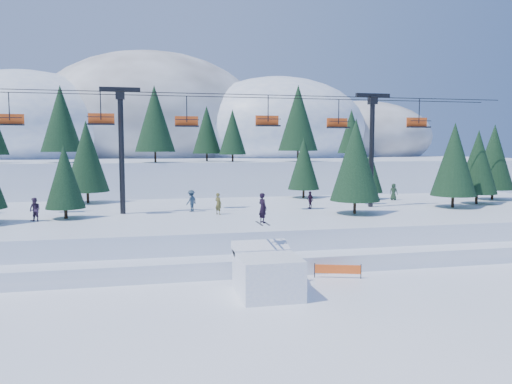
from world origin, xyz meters
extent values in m
plane|color=white|center=(0.00, 0.00, 0.00)|extent=(160.00, 160.00, 0.00)
cube|color=white|center=(0.00, 18.00, 1.25)|extent=(70.00, 22.00, 2.50)
cube|color=white|center=(0.00, 8.00, 0.55)|extent=(70.00, 6.00, 1.10)
cube|color=white|center=(0.00, 68.00, 3.00)|extent=(110.00, 60.00, 6.00)
ellipsoid|color=white|center=(-28.00, 72.00, 11.45)|extent=(36.00, 32.40, 19.80)
ellipsoid|color=#605B59|center=(-6.00, 78.00, 13.26)|extent=(44.00, 39.60, 26.40)
ellipsoid|color=white|center=(18.00, 70.00, 11.42)|extent=(34.00, 30.60, 19.72)
ellipsoid|color=#605B59|center=(38.00, 76.00, 10.12)|extent=(30.00, 27.00, 15.00)
cylinder|color=black|center=(-5.91, 40.26, 6.68)|extent=(0.26, 0.26, 1.35)
cone|color=#1D4024|center=(-5.91, 40.26, 11.51)|extent=(5.03, 5.03, 8.31)
cylinder|color=black|center=(4.17, 41.28, 6.48)|extent=(0.26, 0.26, 0.97)
cone|color=#1D4024|center=(4.17, 41.28, 9.93)|extent=(3.59, 3.59, 5.93)
cylinder|color=black|center=(13.09, 40.91, 6.72)|extent=(0.26, 0.26, 1.44)
cone|color=#1D4024|center=(13.09, 40.91, 11.86)|extent=(5.35, 5.35, 8.85)
cylinder|color=black|center=(-17.33, 42.24, 6.67)|extent=(0.26, 0.26, 1.35)
cone|color=#1D4024|center=(-17.33, 42.24, 11.49)|extent=(5.00, 5.00, 8.28)
cylinder|color=black|center=(22.35, 44.56, 6.52)|extent=(0.26, 0.26, 1.04)
cone|color=#1D4024|center=(22.35, 44.56, 10.24)|extent=(3.87, 3.87, 6.40)
cylinder|color=black|center=(1.13, 44.50, 6.53)|extent=(0.26, 0.26, 1.06)
cone|color=#1D4024|center=(1.13, 44.50, 10.30)|extent=(3.92, 3.92, 6.49)
cube|color=white|center=(-0.74, 1.60, 1.08)|extent=(3.21, 3.96, 2.17)
cube|color=white|center=(-0.74, 3.29, 2.22)|extent=(3.21, 1.39, 0.77)
imported|color=black|center=(-0.64, 3.20, 4.55)|extent=(0.62, 0.74, 1.72)
cube|color=black|center=(-0.84, 3.20, 3.67)|extent=(0.11, 1.65, 0.03)
cube|color=black|center=(-0.44, 3.20, 3.67)|extent=(0.11, 1.65, 0.03)
cylinder|color=black|center=(-9.00, 18.00, 7.50)|extent=(0.44, 0.44, 10.00)
cube|color=black|center=(-9.00, 18.00, 12.60)|extent=(3.20, 0.35, 0.35)
cube|color=black|center=(-9.00, 18.00, 12.15)|extent=(0.70, 0.70, 0.70)
cylinder|color=black|center=(13.00, 18.00, 7.50)|extent=(0.44, 0.44, 10.00)
cube|color=black|center=(13.00, 18.00, 12.60)|extent=(3.20, 0.35, 0.35)
cube|color=black|center=(13.00, 18.00, 12.15)|extent=(0.70, 0.70, 0.70)
cylinder|color=black|center=(2.00, 16.80, 12.30)|extent=(46.00, 0.06, 0.06)
cylinder|color=black|center=(2.00, 19.20, 12.30)|extent=(46.00, 0.06, 0.06)
cylinder|color=black|center=(-17.62, 19.20, 11.20)|extent=(0.08, 0.08, 2.20)
cube|color=black|center=(-17.62, 19.20, 9.75)|extent=(2.00, 0.75, 0.12)
cube|color=#FF581A|center=(-17.62, 19.58, 10.20)|extent=(2.00, 0.10, 0.85)
cylinder|color=black|center=(-17.62, 18.85, 10.30)|extent=(2.00, 0.06, 0.06)
cylinder|color=black|center=(-10.44, 16.80, 11.20)|extent=(0.08, 0.08, 2.20)
cube|color=black|center=(-10.44, 16.80, 9.75)|extent=(2.00, 0.75, 0.12)
cube|color=#FF581A|center=(-10.44, 17.18, 10.20)|extent=(2.00, 0.10, 0.85)
cylinder|color=black|center=(-10.44, 16.45, 10.30)|extent=(2.00, 0.06, 0.06)
cylinder|color=black|center=(-3.57, 19.20, 11.20)|extent=(0.08, 0.08, 2.20)
cube|color=black|center=(-3.57, 19.20, 9.75)|extent=(2.00, 0.75, 0.12)
cube|color=#FF581A|center=(-3.57, 19.58, 10.20)|extent=(2.00, 0.10, 0.85)
cylinder|color=black|center=(-3.57, 18.85, 10.30)|extent=(2.00, 0.06, 0.06)
cylinder|color=black|center=(3.01, 16.80, 11.20)|extent=(0.08, 0.08, 2.20)
cube|color=black|center=(3.01, 16.80, 9.75)|extent=(2.00, 0.75, 0.12)
cube|color=#FF581A|center=(3.01, 17.18, 10.20)|extent=(2.00, 0.10, 0.85)
cylinder|color=black|center=(3.01, 16.45, 10.30)|extent=(2.00, 0.06, 0.06)
cylinder|color=black|center=(10.24, 19.20, 11.20)|extent=(0.08, 0.08, 2.20)
cube|color=black|center=(10.24, 19.20, 9.75)|extent=(2.00, 0.75, 0.12)
cube|color=#FF581A|center=(10.24, 19.58, 10.20)|extent=(2.00, 0.10, 0.85)
cylinder|color=black|center=(10.24, 18.85, 10.30)|extent=(2.00, 0.06, 0.06)
cylinder|color=black|center=(16.96, 16.80, 11.20)|extent=(0.08, 0.08, 2.20)
cube|color=black|center=(16.96, 16.80, 9.75)|extent=(2.00, 0.75, 0.12)
cube|color=#FF581A|center=(16.96, 17.18, 10.20)|extent=(2.00, 0.10, 0.85)
cylinder|color=black|center=(16.96, 16.45, 10.30)|extent=(2.00, 0.06, 0.06)
cylinder|color=black|center=(20.09, 15.97, 3.04)|extent=(0.26, 0.26, 1.07)
cone|color=#1D4024|center=(20.09, 15.97, 6.87)|extent=(3.99, 3.99, 6.59)
cylinder|color=black|center=(24.06, 18.05, 3.00)|extent=(0.26, 0.26, 0.99)
cone|color=#1D4024|center=(24.06, 18.05, 6.55)|extent=(3.70, 3.70, 6.11)
cylinder|color=black|center=(28.12, 21.04, 3.05)|extent=(0.26, 0.26, 1.09)
cone|color=#1D4024|center=(28.12, 21.04, 6.95)|extent=(4.06, 4.06, 6.72)
cylinder|color=black|center=(15.82, 24.16, 2.86)|extent=(0.26, 0.26, 0.72)
cone|color=#1D4024|center=(15.82, 24.16, 5.42)|extent=(2.67, 2.67, 4.41)
cylinder|color=black|center=(-12.71, 26.87, 3.06)|extent=(0.26, 0.26, 1.13)
cone|color=#1D4024|center=(-12.71, 26.87, 7.09)|extent=(4.18, 4.18, 6.92)
cylinder|color=black|center=(9.49, 27.11, 2.96)|extent=(0.26, 0.26, 0.92)
cone|color=#1D4024|center=(9.49, 27.11, 6.23)|extent=(3.41, 3.41, 5.63)
cylinder|color=black|center=(-13.16, 16.09, 2.90)|extent=(0.26, 0.26, 0.80)
cone|color=#1D4024|center=(-13.16, 16.09, 5.74)|extent=(2.96, 2.96, 4.89)
cylinder|color=black|center=(9.63, 13.85, 3.05)|extent=(0.26, 0.26, 1.09)
cone|color=#1D4024|center=(9.63, 13.85, 6.95)|extent=(4.06, 4.06, 6.71)
imported|color=#3E2A44|center=(-15.12, 14.90, 3.39)|extent=(1.09, 1.03, 1.77)
imported|color=brown|center=(-1.38, 15.91, 3.38)|extent=(0.72, 0.76, 1.76)
imported|color=#412136|center=(7.16, 17.97, 3.27)|extent=(0.60, 0.97, 1.55)
imported|color=#1D3221|center=(17.82, 22.77, 3.36)|extent=(0.97, 0.99, 1.72)
imported|color=#2B3F51|center=(-3.36, 18.22, 3.42)|extent=(1.31, 1.33, 1.84)
cylinder|color=black|center=(2.93, 4.40, 0.45)|extent=(0.06, 0.06, 0.90)
cylinder|color=black|center=(5.59, 3.54, 0.45)|extent=(0.06, 0.06, 0.90)
cube|color=#FF581A|center=(4.26, 3.97, 0.55)|extent=(2.68, 0.90, 0.55)
cylinder|color=black|center=(10.24, 6.31, 0.45)|extent=(0.06, 0.06, 0.90)
cylinder|color=black|center=(13.00, 5.84, 0.45)|extent=(0.06, 0.06, 0.90)
cube|color=#FF581A|center=(11.62, 6.07, 0.55)|extent=(2.77, 0.51, 0.55)
camera|label=1|loc=(-7.04, -24.13, 8.03)|focal=35.00mm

